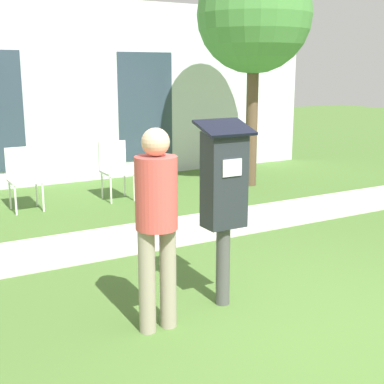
{
  "coord_description": "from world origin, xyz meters",
  "views": [
    {
      "loc": [
        -2.84,
        -2.75,
        1.99
      ],
      "look_at": [
        -0.83,
        0.81,
        1.05
      ],
      "focal_mm": 50.0,
      "sensor_mm": 36.0,
      "label": 1
    }
  ],
  "objects_px": {
    "parking_meter": "(224,190)",
    "outdoor_chair_left": "(23,173)",
    "outdoor_chair_middle": "(115,165)",
    "person_standing": "(157,215)"
  },
  "relations": [
    {
      "from": "person_standing",
      "to": "outdoor_chair_middle",
      "type": "distance_m",
      "value": 4.46
    },
    {
      "from": "outdoor_chair_left",
      "to": "outdoor_chair_middle",
      "type": "bearing_deg",
      "value": 22.28
    },
    {
      "from": "parking_meter",
      "to": "person_standing",
      "type": "xyz_separation_m",
      "value": [
        -0.69,
        -0.14,
        -0.09
      ]
    },
    {
      "from": "parking_meter",
      "to": "outdoor_chair_middle",
      "type": "height_order",
      "value": "parking_meter"
    },
    {
      "from": "outdoor_chair_left",
      "to": "outdoor_chair_middle",
      "type": "xyz_separation_m",
      "value": [
        1.39,
        -0.04,
        0.0
      ]
    },
    {
      "from": "person_standing",
      "to": "outdoor_chair_left",
      "type": "relative_size",
      "value": 1.76
    },
    {
      "from": "outdoor_chair_left",
      "to": "parking_meter",
      "type": "bearing_deg",
      "value": -55.76
    },
    {
      "from": "person_standing",
      "to": "outdoor_chair_middle",
      "type": "bearing_deg",
      "value": 40.87
    },
    {
      "from": "parking_meter",
      "to": "person_standing",
      "type": "height_order",
      "value": "parking_meter"
    },
    {
      "from": "parking_meter",
      "to": "outdoor_chair_left",
      "type": "distance_m",
      "value": 4.24
    }
  ]
}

